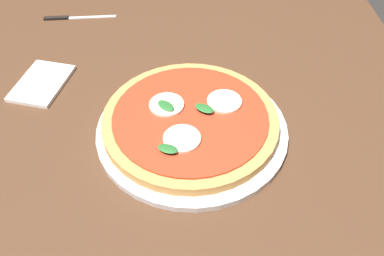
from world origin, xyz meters
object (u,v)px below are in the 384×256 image
Objects in this scene: dining_table at (189,191)px; pizza at (190,120)px; napkin at (42,83)px; serving_tray at (192,130)px; knife at (71,18)px.

dining_table is 4.08× the size of pizza.
serving_tray is at bearing 64.01° from napkin.
serving_tray is at bearing 20.62° from pizza.
serving_tray is at bearing 172.61° from dining_table.
napkin is at bearing -115.05° from pizza.
pizza is 2.41× the size of napkin.
serving_tray reaches higher than knife.
dining_table is 0.37m from napkin.
knife reaches higher than dining_table.
dining_table is at bearing 30.72° from knife.
napkin is (-0.15, -0.30, -0.00)m from serving_tray.
dining_table is 0.14m from pizza.
dining_table is 0.12m from serving_tray.
serving_tray is 1.94× the size of knife.
pizza is 0.33m from napkin.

